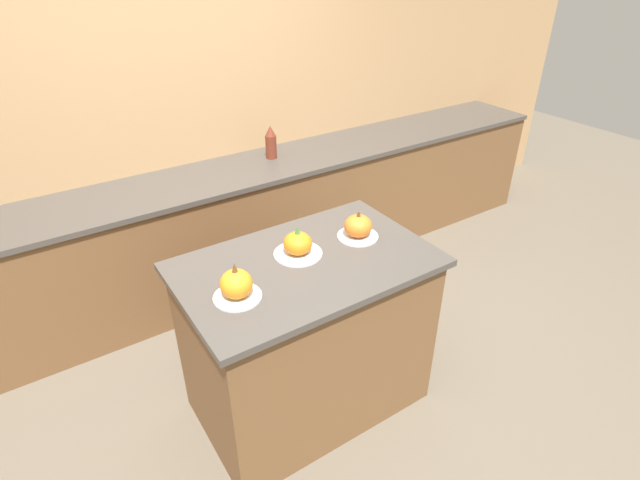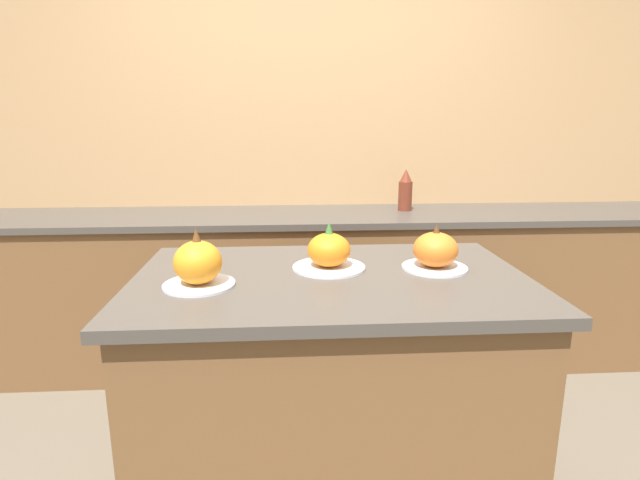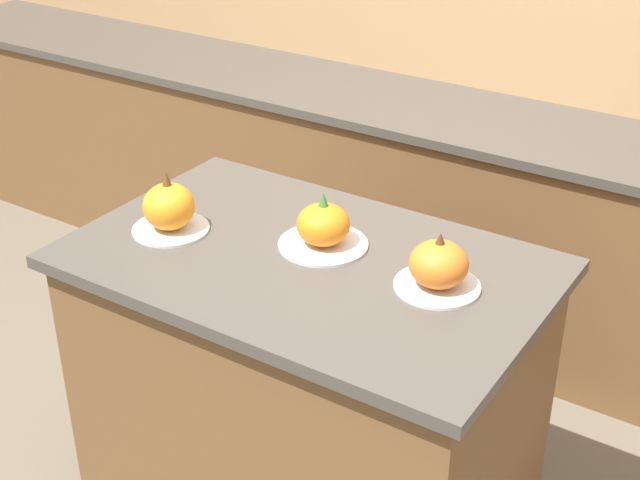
{
  "view_description": "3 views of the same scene",
  "coord_description": "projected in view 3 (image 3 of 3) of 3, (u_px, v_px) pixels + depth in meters",
  "views": [
    {
      "loc": [
        -1.04,
        -1.7,
        2.26
      ],
      "look_at": [
        0.08,
        -0.0,
        1.04
      ],
      "focal_mm": 28.0,
      "sensor_mm": 36.0,
      "label": 1
    },
    {
      "loc": [
        -0.13,
        -1.49,
        1.42
      ],
      "look_at": [
        -0.03,
        0.03,
        1.06
      ],
      "focal_mm": 28.0,
      "sensor_mm": 36.0,
      "label": 2
    },
    {
      "loc": [
        1.11,
        -1.66,
        2.08
      ],
      "look_at": [
        0.03,
        0.01,
        1.0
      ],
      "focal_mm": 50.0,
      "sensor_mm": 36.0,
      "label": 3
    }
  ],
  "objects": [
    {
      "name": "pumpkin_cake_right",
      "position": [
        438.0,
        267.0,
        2.14
      ],
      "size": [
        0.21,
        0.21,
        0.15
      ],
      "color": "silver",
      "rests_on": "kitchen_island"
    },
    {
      "name": "wall_back",
      "position": [
        545.0,
        9.0,
        3.35
      ],
      "size": [
        8.0,
        0.06,
        2.5
      ],
      "color": "tan",
      "rests_on": "ground_plane"
    },
    {
      "name": "pumpkin_cake_left",
      "position": [
        169.0,
        209.0,
        2.4
      ],
      "size": [
        0.21,
        0.21,
        0.18
      ],
      "color": "silver",
      "rests_on": "kitchen_island"
    },
    {
      "name": "kitchen_island",
      "position": [
        308.0,
        402.0,
        2.52
      ],
      "size": [
        1.23,
        0.78,
        0.95
      ],
      "color": "brown",
      "rests_on": "ground_plane"
    },
    {
      "name": "back_counter",
      "position": [
        491.0,
        230.0,
        3.49
      ],
      "size": [
        6.0,
        0.6,
        0.9
      ],
      "color": "brown",
      "rests_on": "ground_plane"
    },
    {
      "name": "pumpkin_cake_center",
      "position": [
        322.0,
        227.0,
        2.33
      ],
      "size": [
        0.24,
        0.24,
        0.16
      ],
      "color": "silver",
      "rests_on": "kitchen_island"
    }
  ]
}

